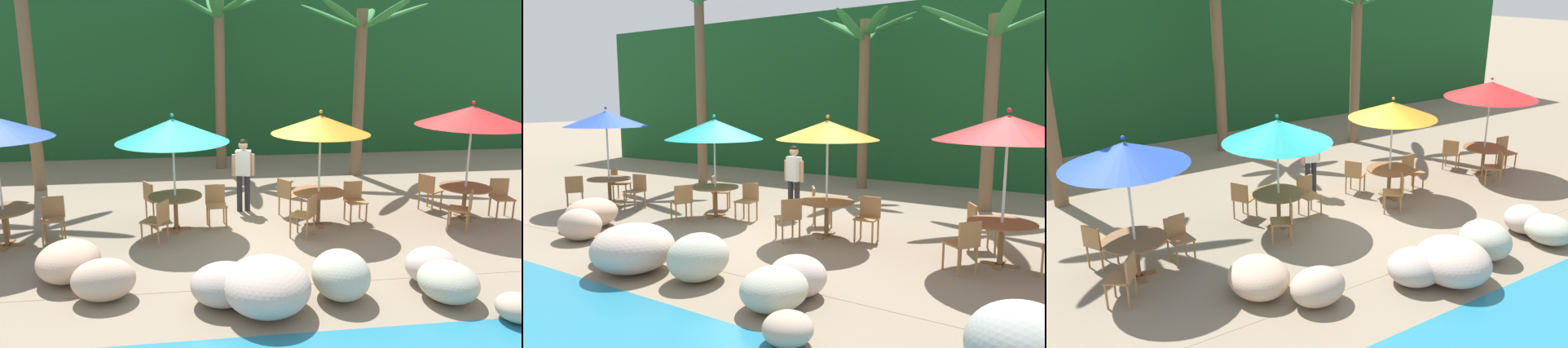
{
  "view_description": "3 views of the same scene",
  "coord_description": "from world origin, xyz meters",
  "views": [
    {
      "loc": [
        -0.99,
        -9.86,
        3.61
      ],
      "look_at": [
        0.4,
        0.54,
        1.07
      ],
      "focal_mm": 34.8,
      "sensor_mm": 36.0,
      "label": 1
    },
    {
      "loc": [
        6.13,
        -8.46,
        2.69
      ],
      "look_at": [
        0.67,
        0.04,
        1.23
      ],
      "focal_mm": 33.88,
      "sensor_mm": 36.0,
      "label": 2
    },
    {
      "loc": [
        -6.69,
        -9.02,
        4.99
      ],
      "look_at": [
        -0.7,
        0.28,
        1.02
      ],
      "focal_mm": 37.53,
      "sensor_mm": 36.0,
      "label": 3
    }
  ],
  "objects": [
    {
      "name": "umbrella_blue",
      "position": [
        -4.6,
        -0.24,
        2.29
      ],
      "size": [
        2.12,
        2.12,
        2.6
      ],
      "color": "silver",
      "rests_on": "ground"
    },
    {
      "name": "umbrella_red",
      "position": [
        4.89,
        0.15,
        2.29
      ],
      "size": [
        2.37,
        2.37,
        2.62
      ],
      "color": "silver",
      "rests_on": "ground"
    },
    {
      "name": "dining_table_orange",
      "position": [
        1.59,
        0.2,
        0.61
      ],
      "size": [
        1.1,
        1.1,
        0.74
      ],
      "color": "brown",
      "rests_on": "ground"
    },
    {
      "name": "chair_red_left",
      "position": [
        4.46,
        -0.59,
        0.51
      ],
      "size": [
        0.59,
        0.59,
        0.87
      ],
      "color": "#9E7042",
      "rests_on": "ground"
    },
    {
      "name": "chair_blue_inland",
      "position": [
        -5.1,
        0.45,
        0.51
      ],
      "size": [
        0.58,
        0.58,
        0.87
      ],
      "color": "#9E7042",
      "rests_on": "ground"
    },
    {
      "name": "terrace_deck",
      "position": [
        0.0,
        0.0,
        0.0
      ],
      "size": [
        18.0,
        5.2,
        0.01
      ],
      "color": "gray",
      "rests_on": "ground"
    },
    {
      "name": "dining_table_blue",
      "position": [
        -4.6,
        -0.24,
        0.61
      ],
      "size": [
        1.1,
        1.1,
        0.74
      ],
      "color": "brown",
      "rests_on": "ground"
    },
    {
      "name": "palm_tree_second",
      "position": [
        -0.14,
        5.92,
        3.75
      ],
      "size": [
        3.09,
        3.06,
        5.41
      ],
      "color": "brown",
      "rests_on": "ground"
    },
    {
      "name": "umbrella_teal",
      "position": [
        -1.42,
        0.28,
        2.09
      ],
      "size": [
        2.28,
        2.28,
        2.43
      ],
      "color": "silver",
      "rests_on": "ground"
    },
    {
      "name": "waiter_in_white",
      "position": [
        0.1,
        1.36,
        0.99
      ],
      "size": [
        0.52,
        0.29,
        1.7
      ],
      "color": "#232328",
      "rests_on": "ground"
    },
    {
      "name": "chair_red_seaward",
      "position": [
        5.74,
        0.15,
        0.51
      ],
      "size": [
        0.46,
        0.47,
        0.87
      ],
      "color": "#9E7042",
      "rests_on": "ground"
    },
    {
      "name": "chair_orange_inland",
      "position": [
        1.05,
        0.85,
        0.51
      ],
      "size": [
        0.59,
        0.59,
        0.87
      ],
      "color": "#9E7042",
      "rests_on": "ground"
    },
    {
      "name": "chair_teal_inland",
      "position": [
        -1.93,
        0.97,
        0.51
      ],
      "size": [
        0.58,
        0.58,
        0.87
      ],
      "color": "#9E7042",
      "rests_on": "ground"
    },
    {
      "name": "ground_plane",
      "position": [
        0.0,
        0.0,
        0.0
      ],
      "size": [
        120.0,
        120.0,
        0.0
      ],
      "primitive_type": "plane",
      "color": "gray"
    },
    {
      "name": "chair_orange_left",
      "position": [
        1.17,
        -0.55,
        0.51
      ],
      "size": [
        0.59,
        0.59,
        0.87
      ],
      "color": "#9E7042",
      "rests_on": "ground"
    },
    {
      "name": "foliage_backdrop",
      "position": [
        0.0,
        9.0,
        3.0
      ],
      "size": [
        28.0,
        2.4,
        6.0
      ],
      "color": "#194C23",
      "rests_on": "ground"
    },
    {
      "name": "chair_blue_left",
      "position": [
        -5.0,
        -1.0,
        0.51
      ],
      "size": [
        0.59,
        0.59,
        0.87
      ],
      "color": "#9E7042",
      "rests_on": "ground"
    },
    {
      "name": "dining_table_red",
      "position": [
        4.89,
        0.15,
        0.61
      ],
      "size": [
        1.1,
        1.1,
        0.74
      ],
      "color": "brown",
      "rests_on": "ground"
    },
    {
      "name": "chair_blue_seaward",
      "position": [
        -3.77,
        -0.05,
        0.51
      ],
      "size": [
        0.47,
        0.47,
        0.87
      ],
      "color": "#9E7042",
      "rests_on": "ground"
    },
    {
      "name": "chair_orange_seaward",
      "position": [
        2.43,
        0.35,
        0.51
      ],
      "size": [
        0.45,
        0.46,
        0.87
      ],
      "color": "#9E7042",
      "rests_on": "ground"
    },
    {
      "name": "palm_tree_third",
      "position": [
        3.84,
        4.49,
        3.41
      ],
      "size": [
        3.58,
        3.52,
        5.02
      ],
      "color": "brown",
      "rests_on": "ground"
    },
    {
      "name": "dining_table_teal",
      "position": [
        -1.42,
        0.28,
        0.61
      ],
      "size": [
        1.1,
        1.1,
        0.74
      ],
      "color": "brown",
      "rests_on": "ground"
    },
    {
      "name": "rock_seawall",
      "position": [
        2.15,
        -3.22,
        0.36
      ],
      "size": [
        14.53,
        3.03,
        0.85
      ],
      "color": "#AEB09A",
      "rests_on": "ground"
    },
    {
      "name": "chair_teal_seaward",
      "position": [
        -0.58,
        0.45,
        0.51
      ],
      "size": [
        0.46,
        0.46,
        0.87
      ],
      "color": "#9E7042",
      "rests_on": "ground"
    },
    {
      "name": "chair_red_inland",
      "position": [
        4.37,
        0.84,
        0.51
      ],
      "size": [
        0.58,
        0.58,
        0.87
      ],
      "color": "#9E7042",
      "rests_on": "ground"
    },
    {
      "name": "chair_teal_left",
      "position": [
        -1.72,
        -0.52,
        0.51
      ],
      "size": [
        0.57,
        0.57,
        0.87
      ],
      "color": "#9E7042",
      "rests_on": "ground"
    },
    {
      "name": "umbrella_orange",
      "position": [
        1.59,
        0.2,
        2.16
      ],
      "size": [
        2.05,
        2.05,
        2.47
      ],
      "color": "silver",
      "rests_on": "ground"
    }
  ]
}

